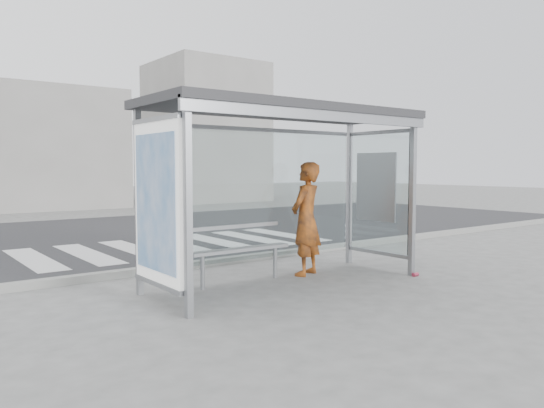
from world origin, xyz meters
The scene contains 10 objects.
ground centered at (0.00, 0.00, 0.00)m, with size 80.00×80.00×0.00m, color #626260.
road centered at (0.00, 7.00, 0.00)m, with size 30.00×10.00×0.01m, color #28282A.
curb centered at (0.00, 1.95, 0.06)m, with size 30.00×0.18×0.12m, color gray.
crosswalk centered at (0.50, 4.50, 0.00)m, with size 6.55×3.00×0.00m.
bus_shelter centered at (-0.37, 0.06, 1.98)m, with size 4.25×1.65×2.62m.
building_center centered at (0.00, 18.00, 2.50)m, with size 8.00×5.00×5.00m, color gray.
building_right centered at (9.00, 18.00, 3.50)m, with size 5.00×5.00×7.00m, color gray.
person centered at (0.67, 0.35, 0.91)m, with size 0.66×0.43×1.82m, color #D65814.
bench centered at (-0.51, 0.50, 0.52)m, with size 1.67×0.31×0.86m.
soda_can centered at (1.98, -0.80, 0.03)m, with size 0.06×0.06×0.11m, color #C53A55.
Camera 1 is at (-4.85, -6.07, 1.74)m, focal length 35.00 mm.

